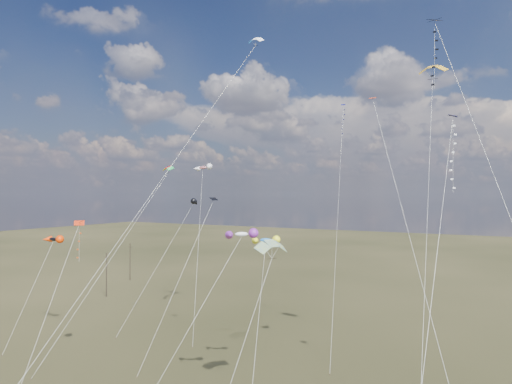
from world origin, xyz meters
The scene contains 17 objects.
utility_pole_near centered at (-38.00, 30.00, 4.09)m, with size 1.40×0.20×8.00m.
utility_pole_far centered at (-46.00, 44.00, 4.09)m, with size 1.40×0.20×8.00m.
diamond_black_high centered at (21.77, 9.21, 28.48)m, with size 12.19×21.29×33.29m.
diamond_navy_tall centered at (4.25, 37.35, 28.05)m, with size 6.78×23.97×32.85m.
diamond_black_mid centered at (-5.77, 13.88, 13.36)m, with size 2.14×12.16×18.35m.
diamond_red_low centered at (-12.85, 2.78, 13.12)m, with size 6.94×13.06×15.97m.
diamond_navy_right centered at (22.32, 10.27, 21.03)m, with size 0.81×20.22×25.32m.
diamond_orange_center centered at (16.96, 15.31, 19.26)m, with size 12.90×23.06×30.05m.
parafoil_yellow centered at (19.68, 19.07, 31.41)m, with size 2.83×17.64×32.22m.
parafoil_blue_white centered at (-1.02, 19.12, 37.39)m, with size 5.39×33.54×38.45m.
parafoil_striped centered at (8.81, 4.96, 14.56)m, with size 2.61×10.40×15.31m.
parafoil_tricolor centered at (-12.88, 17.08, 22.07)m, with size 4.04×18.34×22.77m.
novelty_black_orange centered at (-27.08, 10.71, 12.68)m, with size 3.93×9.13×13.28m.
novelty_orange_black centered at (-15.47, 26.24, 17.50)m, with size 4.17×14.28×18.10m.
novelty_white_purple centered at (6.13, 4.38, 15.21)m, with size 6.40×9.77×15.77m.
novelty_redwhite_stripe centered at (-14.86, 27.78, 22.74)m, with size 9.20×13.29×23.36m.
novelty_blue_yellow centered at (5.89, 9.35, 14.25)m, with size 3.71×8.63×14.74m.
Camera 1 is at (26.44, -29.34, 18.73)m, focal length 32.00 mm.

